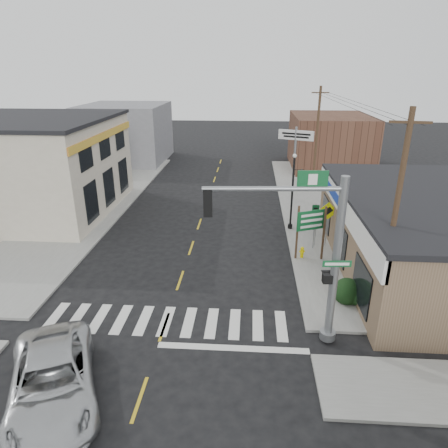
# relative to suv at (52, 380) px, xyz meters

# --- Properties ---
(ground) EXTENTS (140.00, 140.00, 0.00)m
(ground) POSITION_rel_suv_xyz_m (2.80, 4.19, -0.80)
(ground) COLOR black
(ground) RESTS_ON ground
(sidewalk_right) EXTENTS (6.00, 38.00, 0.13)m
(sidewalk_right) POSITION_rel_suv_xyz_m (11.80, 17.19, -0.74)
(sidewalk_right) COLOR gray
(sidewalk_right) RESTS_ON ground
(sidewalk_left) EXTENTS (6.00, 38.00, 0.13)m
(sidewalk_left) POSITION_rel_suv_xyz_m (-6.20, 17.19, -0.74)
(sidewalk_left) COLOR gray
(sidewalk_left) RESTS_ON ground
(center_line) EXTENTS (0.12, 56.00, 0.01)m
(center_line) POSITION_rel_suv_xyz_m (2.80, 12.19, -0.80)
(center_line) COLOR gold
(center_line) RESTS_ON ground
(crosswalk) EXTENTS (11.00, 2.20, 0.01)m
(crosswalk) POSITION_rel_suv_xyz_m (2.80, 4.59, -0.80)
(crosswalk) COLOR silver
(crosswalk) RESTS_ON ground
(left_building) EXTENTS (12.00, 12.00, 6.80)m
(left_building) POSITION_rel_suv_xyz_m (-10.20, 18.19, 2.60)
(left_building) COLOR beige
(left_building) RESTS_ON ground
(bldg_distant_right) EXTENTS (8.00, 10.00, 5.60)m
(bldg_distant_right) POSITION_rel_suv_xyz_m (14.80, 34.19, 2.00)
(bldg_distant_right) COLOR brown
(bldg_distant_right) RESTS_ON ground
(bldg_distant_left) EXTENTS (9.00, 10.00, 6.40)m
(bldg_distant_left) POSITION_rel_suv_xyz_m (-8.20, 36.19, 2.40)
(bldg_distant_left) COLOR slate
(bldg_distant_left) RESTS_ON ground
(suv) EXTENTS (4.78, 6.35, 1.60)m
(suv) POSITION_rel_suv_xyz_m (0.00, 0.00, 0.00)
(suv) COLOR #B6B8BB
(suv) RESTS_ON ground
(traffic_signal_pole) EXTENTS (5.48, 0.40, 6.94)m
(traffic_signal_pole) POSITION_rel_suv_xyz_m (8.75, 3.70, 3.45)
(traffic_signal_pole) COLOR gray
(traffic_signal_pole) RESTS_ON sidewalk_right
(guide_sign) EXTENTS (1.80, 0.14, 3.16)m
(guide_sign) POSITION_rel_suv_xyz_m (9.75, 10.92, 1.35)
(guide_sign) COLOR #473221
(guide_sign) RESTS_ON sidewalk_right
(fire_hydrant) EXTENTS (0.21, 0.21, 0.67)m
(fire_hydrant) POSITION_rel_suv_xyz_m (9.39, 11.07, -0.31)
(fire_hydrant) COLOR #E9D000
(fire_hydrant) RESTS_ON sidewalk_right
(ped_crossing_sign) EXTENTS (1.09, 0.08, 2.81)m
(ped_crossing_sign) POSITION_rel_suv_xyz_m (11.00, 12.82, 1.24)
(ped_crossing_sign) COLOR gray
(ped_crossing_sign) RESTS_ON sidewalk_right
(lamp_post) EXTENTS (0.66, 0.52, 5.10)m
(lamp_post) POSITION_rel_suv_xyz_m (9.16, 15.51, 2.29)
(lamp_post) COLOR black
(lamp_post) RESTS_ON sidewalk_right
(dance_center_sign) EXTENTS (2.79, 0.18, 5.93)m
(dance_center_sign) POSITION_rel_suv_xyz_m (9.77, 21.68, 3.86)
(dance_center_sign) COLOR gray
(dance_center_sign) RESTS_ON sidewalk_right
(bare_tree) EXTENTS (2.15, 2.15, 4.30)m
(bare_tree) POSITION_rel_suv_xyz_m (13.26, 10.89, 2.71)
(bare_tree) COLOR black
(bare_tree) RESTS_ON sidewalk_right
(shrub_front) EXTENTS (1.28, 1.28, 0.96)m
(shrub_front) POSITION_rel_suv_xyz_m (10.95, 6.61, -0.19)
(shrub_front) COLOR #143A14
(shrub_front) RESTS_ON sidewalk_right
(shrub_back) EXTENTS (1.24, 1.24, 0.93)m
(shrub_back) POSITION_rel_suv_xyz_m (11.81, 10.85, -0.21)
(shrub_back) COLOR #173215
(shrub_back) RESTS_ON sidewalk_right
(utility_pole_near) EXTENTS (1.54, 0.23, 8.87)m
(utility_pole_near) POSITION_rel_suv_xyz_m (12.29, 5.94, 3.88)
(utility_pole_near) COLOR #49281D
(utility_pole_near) RESTS_ON sidewalk_right
(utility_pole_far) EXTENTS (1.52, 0.23, 8.71)m
(utility_pole_far) POSITION_rel_suv_xyz_m (12.19, 26.81, 3.80)
(utility_pole_far) COLOR #45271E
(utility_pole_far) RESTS_ON sidewalk_right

